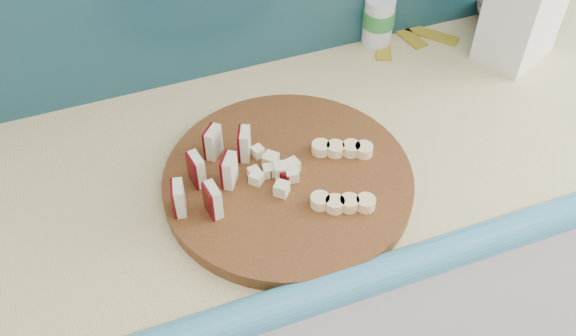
# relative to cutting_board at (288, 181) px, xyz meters

# --- Properties ---
(kitchen_counter) EXTENTS (2.20, 0.63, 0.91)m
(kitchen_counter) POSITION_rel_cutting_board_xyz_m (0.54, 0.07, -0.47)
(kitchen_counter) COLOR silver
(kitchen_counter) RESTS_ON ground
(cutting_board) EXTENTS (0.58, 0.58, 0.03)m
(cutting_board) POSITION_rel_cutting_board_xyz_m (0.00, 0.00, 0.00)
(cutting_board) COLOR #49270F
(cutting_board) RESTS_ON kitchen_counter
(apple_wedges) EXTENTS (0.17, 0.17, 0.06)m
(apple_wedges) POSITION_rel_cutting_board_xyz_m (-0.13, 0.03, 0.04)
(apple_wedges) COLOR beige
(apple_wedges) RESTS_ON cutting_board
(apple_chunks) EXTENTS (0.06, 0.07, 0.02)m
(apple_chunks) POSITION_rel_cutting_board_xyz_m (-0.03, 0.01, 0.02)
(apple_chunks) COLOR beige
(apple_chunks) RESTS_ON cutting_board
(banana_slices) EXTENTS (0.16, 0.19, 0.02)m
(banana_slices) POSITION_rel_cutting_board_xyz_m (0.09, -0.04, 0.02)
(banana_slices) COLOR #F6D996
(banana_slices) RESTS_ON cutting_board
(brown_bowl) EXTENTS (0.22, 0.22, 0.04)m
(brown_bowl) POSITION_rel_cutting_board_xyz_m (0.65, 0.27, 0.01)
(brown_bowl) COLOR black
(brown_bowl) RESTS_ON kitchen_counter
(canister) EXTENTS (0.07, 0.07, 0.11)m
(canister) POSITION_rel_cutting_board_xyz_m (0.34, 0.33, 0.04)
(canister) COLOR silver
(canister) RESTS_ON kitchen_counter
(banana_peel) EXTENTS (0.21, 0.17, 0.01)m
(banana_peel) POSITION_rel_cutting_board_xyz_m (0.41, 0.34, -0.01)
(banana_peel) COLOR gold
(banana_peel) RESTS_ON kitchen_counter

